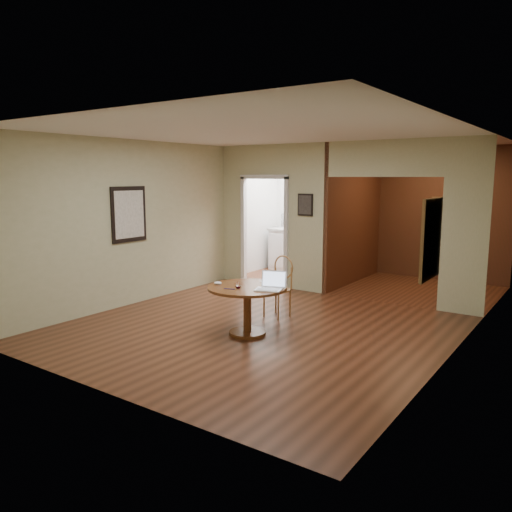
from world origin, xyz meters
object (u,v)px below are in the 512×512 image
Objects in this scene: open_laptop at (271,285)px; closed_laptop at (270,283)px; chair at (280,283)px; dining_table at (247,299)px.

open_laptop is 1.24× the size of closed_laptop.
chair is 1.11m from open_laptop.
closed_laptop is at bearing -61.04° from chair.
dining_table is 3.34× the size of closed_laptop.
chair reaches higher than dining_table.
open_laptop is at bearing -56.70° from chair.
open_laptop is (0.48, -0.98, 0.21)m from chair.
closed_laptop is (0.16, 0.30, 0.18)m from dining_table.
dining_table is 1.01m from chair.
chair is 2.37× the size of open_laptop.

